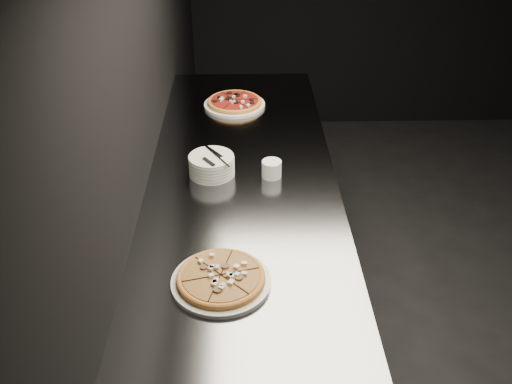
{
  "coord_description": "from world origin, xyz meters",
  "views": [
    {
      "loc": [
        -2.12,
        -1.81,
        2.09
      ],
      "look_at": [
        -2.08,
        -0.06,
        0.96
      ],
      "focal_mm": 40.0,
      "sensor_mm": 36.0,
      "label": 1
    }
  ],
  "objects_px": {
    "cutlery": "(213,157)",
    "ramekin": "(272,168)",
    "pizza_mushroom": "(221,279)",
    "plate_stack": "(212,165)",
    "pizza_tomato": "(235,103)",
    "counter": "(244,284)"
  },
  "relations": [
    {
      "from": "pizza_mushroom",
      "to": "plate_stack",
      "type": "xyz_separation_m",
      "value": [
        -0.05,
        0.65,
        0.02
      ]
    },
    {
      "from": "plate_stack",
      "to": "ramekin",
      "type": "distance_m",
      "value": 0.24
    },
    {
      "from": "cutlery",
      "to": "ramekin",
      "type": "distance_m",
      "value": 0.23
    },
    {
      "from": "counter",
      "to": "pizza_tomato",
      "type": "bearing_deg",
      "value": 92.55
    },
    {
      "from": "plate_stack",
      "to": "cutlery",
      "type": "distance_m",
      "value": 0.05
    },
    {
      "from": "counter",
      "to": "cutlery",
      "type": "relative_size",
      "value": 13.44
    },
    {
      "from": "plate_stack",
      "to": "pizza_mushroom",
      "type": "bearing_deg",
      "value": -85.23
    },
    {
      "from": "pizza_mushroom",
      "to": "ramekin",
      "type": "bearing_deg",
      "value": 73.67
    },
    {
      "from": "pizza_tomato",
      "to": "ramekin",
      "type": "height_order",
      "value": "ramekin"
    },
    {
      "from": "pizza_mushroom",
      "to": "ramekin",
      "type": "height_order",
      "value": "ramekin"
    },
    {
      "from": "counter",
      "to": "pizza_tomato",
      "type": "distance_m",
      "value": 0.92
    },
    {
      "from": "counter",
      "to": "pizza_mushroom",
      "type": "distance_m",
      "value": 0.7
    },
    {
      "from": "pizza_mushroom",
      "to": "cutlery",
      "type": "relative_size",
      "value": 1.8
    },
    {
      "from": "counter",
      "to": "pizza_tomato",
      "type": "xyz_separation_m",
      "value": [
        -0.04,
        0.79,
        0.48
      ]
    },
    {
      "from": "plate_stack",
      "to": "ramekin",
      "type": "xyz_separation_m",
      "value": [
        0.24,
        -0.03,
        -0.0
      ]
    },
    {
      "from": "pizza_mushroom",
      "to": "plate_stack",
      "type": "height_order",
      "value": "plate_stack"
    },
    {
      "from": "pizza_mushroom",
      "to": "ramekin",
      "type": "relative_size",
      "value": 4.21
    },
    {
      "from": "cutlery",
      "to": "ramekin",
      "type": "height_order",
      "value": "cutlery"
    },
    {
      "from": "pizza_tomato",
      "to": "plate_stack",
      "type": "xyz_separation_m",
      "value": [
        -0.09,
        -0.65,
        0.02
      ]
    },
    {
      "from": "pizza_tomato",
      "to": "plate_stack",
      "type": "relative_size",
      "value": 1.68
    },
    {
      "from": "pizza_mushroom",
      "to": "cutlery",
      "type": "distance_m",
      "value": 0.64
    },
    {
      "from": "plate_stack",
      "to": "cutlery",
      "type": "bearing_deg",
      "value": -62.38
    }
  ]
}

